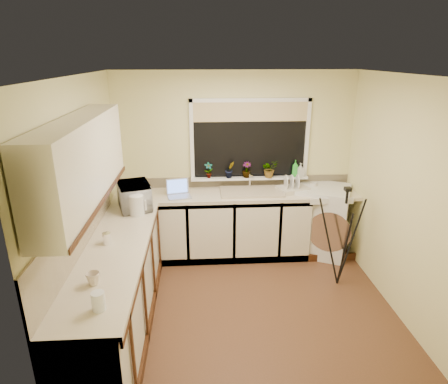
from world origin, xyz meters
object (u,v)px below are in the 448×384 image
steel_jar (107,239)px  plant_a (209,170)px  cup_left (93,279)px  soap_bottle_clear (300,170)px  plant_d (270,169)px  microwave (135,196)px  plant_b (230,170)px  washing_machine (321,220)px  soap_bottle_green (295,168)px  laptop (179,192)px  cup_back (313,186)px  plant_c (247,170)px  glass_jug (98,301)px  dish_rack (293,189)px  kettle (137,205)px  tripod (342,237)px

steel_jar → plant_a: plant_a is taller
cup_left → soap_bottle_clear: bearing=45.4°
steel_jar → plant_d: bearing=40.2°
microwave → plant_b: 1.34m
washing_machine → cup_left: 3.30m
steel_jar → soap_bottle_green: soap_bottle_green is taller
steel_jar → plant_d: 2.43m
microwave → soap_bottle_green: bearing=-90.6°
laptop → plant_a: bearing=22.8°
cup_back → plant_c: bearing=173.0°
plant_a → soap_bottle_clear: 1.25m
steel_jar → plant_b: (1.31, 1.57, 0.21)m
washing_machine → laptop: (-1.94, -0.07, 0.48)m
cup_left → washing_machine: bearing=39.4°
cup_back → cup_left: size_ratio=0.97×
plant_a → soap_bottle_green: size_ratio=0.95×
plant_a → cup_left: plant_a is taller
glass_jug → microwave: microwave is taller
plant_b → plant_d: bearing=-0.6°
plant_b → dish_rack: bearing=-12.2°
soap_bottle_clear → cup_back: size_ratio=1.77×
kettle → cup_back: size_ratio=2.14×
plant_d → soap_bottle_clear: 0.43m
tripod → soap_bottle_green: soap_bottle_green is taller
soap_bottle_green → cup_left: (-2.16, -2.28, -0.21)m
kettle → plant_b: bearing=37.0°
cup_left → cup_back: bearing=42.1°
soap_bottle_green → dish_rack: bearing=-108.5°
glass_jug → steel_jar: 1.04m
plant_a → plant_b: bearing=-2.9°
dish_rack → soap_bottle_clear: 0.31m
laptop → tripod: size_ratio=0.27×
dish_rack → steel_jar: steel_jar is taller
soap_bottle_green → glass_jug: bearing=-128.0°
kettle → tripod: size_ratio=0.19×
tripod → glass_jug: bearing=-169.5°
microwave → soap_bottle_green: soap_bottle_green is taller
plant_b → plant_c: 0.23m
microwave → cup_back: microwave is taller
laptop → plant_d: size_ratio=1.41×
soap_bottle_green → plant_d: bearing=-177.0°
plant_c → cup_left: 2.73m
soap_bottle_clear → cup_left: bearing=-134.6°
microwave → plant_a: bearing=-72.2°
glass_jug → plant_c: (1.37, 2.61, 0.19)m
microwave → plant_c: size_ratio=2.44×
dish_rack → plant_c: 0.67m
dish_rack → microwave: 2.07m
plant_a → laptop: bearing=-144.8°
laptop → soap_bottle_clear: size_ratio=1.77×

